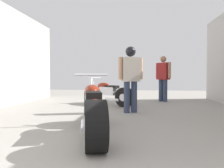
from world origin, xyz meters
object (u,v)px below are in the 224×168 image
Objects in this scene: mechanic_in_blue at (163,76)px; motorcycle_black_naked at (109,94)px; motorcycle_maroon_cruiser at (93,110)px; mechanic_with_helmet at (131,73)px.

motorcycle_black_naked is at bearing -148.28° from mechanic_in_blue.
mechanic_with_helmet is at bearing 75.49° from motorcycle_maroon_cruiser.
motorcycle_maroon_cruiser is at bearing -104.51° from mechanic_with_helmet.
mechanic_with_helmet reaches higher than motorcycle_maroon_cruiser.
mechanic_in_blue reaches higher than motorcycle_maroon_cruiser.
motorcycle_maroon_cruiser is 3.29m from motorcycle_black_naked.
motorcycle_black_naked is (-0.18, 3.28, -0.03)m from motorcycle_maroon_cruiser.
motorcycle_maroon_cruiser is 4.73m from mechanic_in_blue.
motorcycle_maroon_cruiser is at bearing -86.89° from motorcycle_black_naked.
mechanic_in_blue is 2.64m from mechanic_with_helmet.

